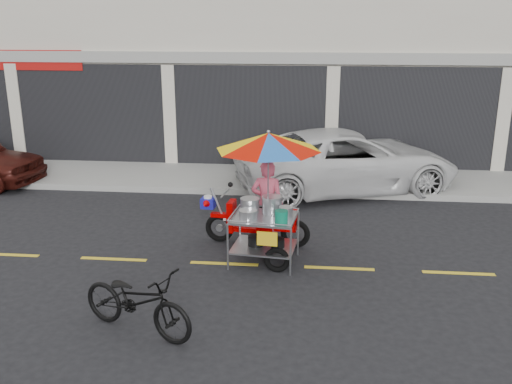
{
  "coord_description": "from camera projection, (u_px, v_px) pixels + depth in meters",
  "views": [
    {
      "loc": [
        -0.55,
        -9.08,
        4.14
      ],
      "look_at": [
        -1.5,
        0.6,
        1.15
      ],
      "focal_mm": 40.0,
      "sensor_mm": 36.0,
      "label": 1
    }
  ],
  "objects": [
    {
      "name": "shophouse_block",
      "position": [
        419.0,
        14.0,
        18.37
      ],
      "size": [
        36.0,
        8.11,
        10.4
      ],
      "color": "beige",
      "rests_on": "ground"
    },
    {
      "name": "ground",
      "position": [
        339.0,
        268.0,
        9.81
      ],
      "size": [
        90.0,
        90.0,
        0.0
      ],
      "primitive_type": "plane",
      "color": "black"
    },
    {
      "name": "near_bicycle",
      "position": [
        137.0,
        301.0,
        7.7
      ],
      "size": [
        1.9,
        1.28,
        0.94
      ],
      "primitive_type": "imported",
      "rotation": [
        0.0,
        0.0,
        1.17
      ],
      "color": "black",
      "rests_on": "ground"
    },
    {
      "name": "centerline",
      "position": [
        339.0,
        268.0,
        9.81
      ],
      "size": [
        42.0,
        0.1,
        0.01
      ],
      "primitive_type": "cube",
      "color": "gold",
      "rests_on": "ground"
    },
    {
      "name": "white_pickup",
      "position": [
        347.0,
        161.0,
        14.02
      ],
      "size": [
        6.0,
        4.17,
        1.52
      ],
      "primitive_type": "imported",
      "rotation": [
        0.0,
        0.0,
        1.9
      ],
      "color": "silver",
      "rests_on": "ground"
    },
    {
      "name": "sidewalk",
      "position": [
        331.0,
        178.0,
        15.02
      ],
      "size": [
        45.0,
        3.0,
        0.15
      ],
      "primitive_type": "cube",
      "color": "gray",
      "rests_on": "ground"
    },
    {
      "name": "food_vendor_rig",
      "position": [
        266.0,
        177.0,
        9.94
      ],
      "size": [
        2.34,
        2.05,
        2.36
      ],
      "rotation": [
        0.0,
        0.0,
        -0.11
      ],
      "color": "black",
      "rests_on": "ground"
    }
  ]
}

